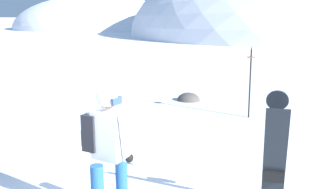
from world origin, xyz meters
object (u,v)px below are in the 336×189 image
(spare_snowboard, at_px, (275,154))
(snowboarder_main, at_px, (107,152))
(piste_marker_near, at_px, (250,77))
(rock_dark, at_px, (188,101))

(spare_snowboard, bearing_deg, snowboarder_main, -159.48)
(snowboarder_main, xyz_separation_m, piste_marker_near, (1.46, 5.40, 0.08))
(spare_snowboard, relative_size, piste_marker_near, 0.91)
(snowboarder_main, distance_m, piste_marker_near, 5.60)
(spare_snowboard, height_order, rock_dark, spare_snowboard)
(snowboarder_main, bearing_deg, rock_dark, 92.72)
(snowboarder_main, distance_m, rock_dark, 6.94)
(piste_marker_near, distance_m, rock_dark, 2.52)
(snowboarder_main, relative_size, piste_marker_near, 1.03)
(piste_marker_near, bearing_deg, snowboarder_main, -105.09)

